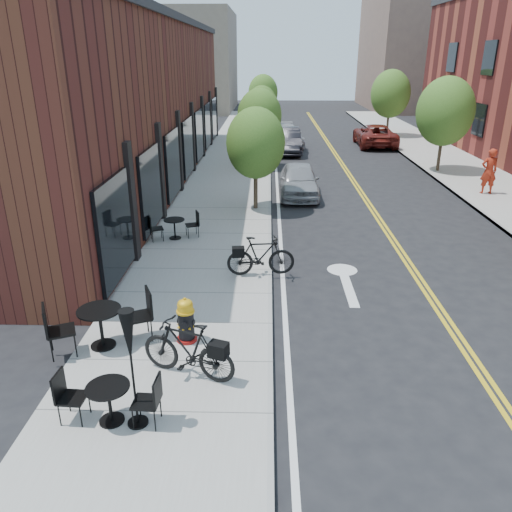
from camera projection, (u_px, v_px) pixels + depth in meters
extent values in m
plane|color=black|center=(272.00, 328.00, 11.12)|extent=(120.00, 120.00, 0.00)
cube|color=#9E9B93|center=(222.00, 202.00, 20.41)|extent=(4.00, 70.00, 0.12)
cube|color=#471B16|center=(130.00, 105.00, 22.93)|extent=(5.00, 28.00, 7.00)
cube|color=#726656|center=(196.00, 61.00, 53.91)|extent=(8.00, 14.00, 10.00)
cube|color=brown|center=(416.00, 51.00, 54.84)|extent=(10.00, 16.00, 12.00)
cylinder|color=#382B1E|center=(256.00, 188.00, 19.12)|extent=(0.16, 0.16, 1.61)
ellipsoid|color=#37601E|center=(256.00, 143.00, 18.49)|extent=(2.20, 2.20, 2.64)
cylinder|color=#382B1E|center=(259.00, 150.00, 26.53)|extent=(0.16, 0.16, 1.68)
ellipsoid|color=#37601E|center=(260.00, 116.00, 25.87)|extent=(2.30, 2.30, 2.76)
cylinder|color=#382B1E|center=(262.00, 130.00, 33.96)|extent=(0.16, 0.16, 1.57)
ellipsoid|color=#37601E|center=(262.00, 105.00, 33.35)|extent=(2.10, 2.10, 2.52)
cylinder|color=#382B1E|center=(263.00, 116.00, 41.35)|extent=(0.16, 0.16, 1.71)
ellipsoid|color=#37601E|center=(263.00, 93.00, 40.67)|extent=(2.40, 2.40, 2.88)
cylinder|color=#382B1E|center=(440.00, 153.00, 25.36)|extent=(0.16, 0.16, 1.82)
ellipsoid|color=#37601E|center=(445.00, 111.00, 24.60)|extent=(2.80, 2.80, 3.36)
cylinder|color=#382B1E|center=(388.00, 123.00, 36.49)|extent=(0.16, 0.16, 1.82)
ellipsoid|color=#37601E|center=(390.00, 94.00, 35.72)|extent=(2.80, 2.80, 3.36)
cylinder|color=maroon|center=(187.00, 339.00, 10.41)|extent=(0.51, 0.51, 0.06)
cylinder|color=black|center=(186.00, 325.00, 10.29)|extent=(0.39, 0.39, 0.64)
cylinder|color=gold|center=(185.00, 311.00, 10.16)|extent=(0.44, 0.44, 0.04)
cylinder|color=gold|center=(185.00, 307.00, 10.13)|extent=(0.38, 0.38, 0.15)
ellipsoid|color=gold|center=(185.00, 304.00, 10.10)|extent=(0.37, 0.37, 0.19)
cylinder|color=gold|center=(185.00, 299.00, 10.06)|extent=(0.06, 0.06, 0.06)
imported|color=black|center=(188.00, 349.00, 9.07)|extent=(1.94, 1.15, 1.13)
imported|color=black|center=(261.00, 256.00, 13.32)|extent=(1.86, 0.69, 1.09)
cylinder|color=black|center=(112.00, 420.00, 8.11)|extent=(0.43, 0.43, 0.03)
cylinder|color=black|center=(110.00, 404.00, 7.99)|extent=(0.06, 0.06, 0.65)
cylinder|color=black|center=(108.00, 387.00, 7.87)|extent=(0.74, 0.74, 0.03)
cylinder|color=black|center=(103.00, 345.00, 10.21)|extent=(0.67, 0.67, 0.03)
cylinder|color=black|center=(101.00, 328.00, 10.06)|extent=(0.09, 0.09, 0.80)
cylinder|color=black|center=(99.00, 310.00, 9.91)|extent=(1.15, 1.15, 0.03)
cylinder|color=black|center=(175.00, 238.00, 16.19)|extent=(0.50, 0.50, 0.03)
cylinder|color=black|center=(175.00, 229.00, 16.08)|extent=(0.07, 0.07, 0.62)
cylinder|color=black|center=(174.00, 220.00, 15.96)|extent=(0.86, 0.86, 0.03)
cylinder|color=black|center=(138.00, 422.00, 8.06)|extent=(0.33, 0.33, 0.04)
cylinder|color=black|center=(132.00, 370.00, 7.68)|extent=(0.04, 0.04, 1.99)
cone|color=black|center=(129.00, 337.00, 7.46)|extent=(0.24, 0.24, 0.88)
imported|color=gray|center=(299.00, 180.00, 21.28)|extent=(1.65, 4.04, 1.37)
imported|color=black|center=(287.00, 140.00, 30.70)|extent=(1.72, 4.62, 1.51)
imported|color=#A5A4A9|center=(286.00, 135.00, 33.17)|extent=(2.50, 4.89, 1.36)
imported|color=maroon|center=(375.00, 135.00, 33.02)|extent=(2.47, 5.19, 1.43)
imported|color=#A12815|center=(489.00, 171.00, 21.11)|extent=(0.71, 0.48, 1.92)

